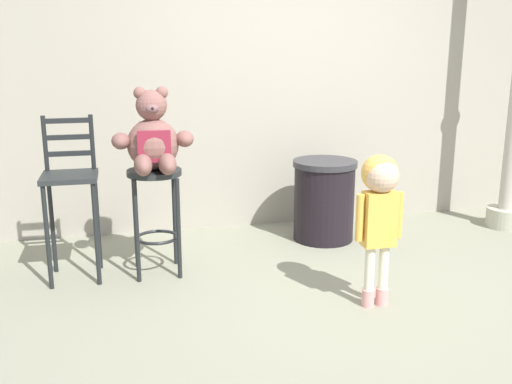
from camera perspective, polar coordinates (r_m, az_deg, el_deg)
The scene contains 7 objects.
ground_plane at distance 3.99m, azimuth 8.87°, elevation -10.40°, with size 24.00×24.00×0.00m, color gray.
building_wall at distance 5.49m, azimuth 1.75°, elevation 13.30°, with size 7.59×0.30×3.14m, color #9E998A.
bar_stool_with_teddy at distance 4.29m, azimuth -9.81°, elevation -0.78°, with size 0.39×0.39×0.78m.
teddy_bear at distance 4.17m, azimuth -10.04°, elevation 4.95°, with size 0.57×0.51×0.59m.
child_walking at distance 3.72m, azimuth 12.01°, elevation -0.58°, with size 0.32×0.25×0.99m.
trash_bin at distance 5.07m, azimuth 6.67°, elevation -0.77°, with size 0.55×0.55×0.70m.
bar_chair_empty at distance 4.32m, azimuth -17.69°, elevation 0.48°, with size 0.38×0.38×1.17m.
Camera 1 is at (-1.41, -3.36, 1.64)m, focal length 40.87 mm.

